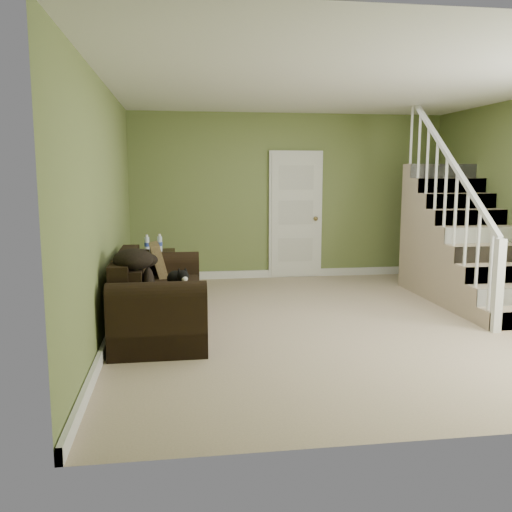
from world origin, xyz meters
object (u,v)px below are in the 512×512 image
object	(u,v)px
sofa	(156,301)
banana	(177,295)
side_table	(155,275)
cat	(177,279)

from	to	relation	value
sofa	banana	bearing A→B (deg)	-62.72
side_table	banana	distance (m)	1.88
sofa	cat	world-z (taller)	sofa
sofa	side_table	xyz separation A→B (m)	(-0.07, 1.41, 0.02)
sofa	banana	distance (m)	0.52
side_table	banana	world-z (taller)	side_table
side_table	banana	xyz separation A→B (m)	(0.30, -1.85, 0.14)
banana	sofa	bearing A→B (deg)	72.03
sofa	cat	bearing A→B (deg)	-2.81
side_table	banana	bearing A→B (deg)	-80.84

